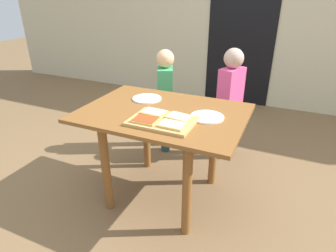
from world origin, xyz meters
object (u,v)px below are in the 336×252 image
object	(u,v)px
cutting_board	(162,121)
child_left	(165,94)
dining_table	(163,127)
pizza_slice_near_left	(145,120)
pizza_slice_far_right	(179,117)
child_right	(230,97)
pizza_slice_far_left	(154,112)
plate_white_right	(207,117)
pizza_slice_near_right	(172,125)
plate_white_left	(147,99)

from	to	relation	value
cutting_board	child_left	xyz separation A→B (m)	(-0.38, 0.88, -0.15)
dining_table	pizza_slice_near_left	bearing A→B (deg)	-93.31
pizza_slice_near_left	pizza_slice_far_right	distance (m)	0.22
child_right	pizza_slice_far_left	bearing A→B (deg)	-109.37
pizza_slice_near_left	pizza_slice_far_left	world-z (taller)	same
plate_white_right	child_right	xyz separation A→B (m)	(-0.02, 0.79, -0.12)
pizza_slice_far_right	plate_white_right	distance (m)	0.20
pizza_slice_near_right	pizza_slice_far_left	size ratio (longest dim) A/B	0.98
plate_white_left	pizza_slice_near_left	bearing A→B (deg)	-63.59
pizza_slice_near_left	plate_white_right	size ratio (longest dim) A/B	0.73
dining_table	pizza_slice_far_right	world-z (taller)	pizza_slice_far_right
child_right	plate_white_left	bearing A→B (deg)	-129.10
pizza_slice_far_left	plate_white_left	xyz separation A→B (m)	(-0.20, 0.27, -0.02)
pizza_slice_far_right	plate_white_left	world-z (taller)	pizza_slice_far_right
pizza_slice_near_right	pizza_slice_far_right	bearing A→B (deg)	92.79
pizza_slice_near_left	child_right	size ratio (longest dim) A/B	0.16
plate_white_left	child_left	xyz separation A→B (m)	(-0.09, 0.53, -0.15)
pizza_slice_near_left	child_left	distance (m)	1.00
pizza_slice_near_left	child_right	distance (m)	1.11
pizza_slice_far_right	plate_white_left	bearing A→B (deg)	144.08
dining_table	plate_white_right	xyz separation A→B (m)	(0.32, 0.02, 0.13)
child_left	pizza_slice_near_left	bearing A→B (deg)	-72.93
dining_table	child_right	world-z (taller)	child_right
plate_white_left	child_right	distance (m)	0.83
pizza_slice_near_right	child_left	distance (m)	1.07
pizza_slice_far_right	plate_white_left	xyz separation A→B (m)	(-0.38, 0.28, -0.02)
pizza_slice_far_left	pizza_slice_near_right	bearing A→B (deg)	-34.84
pizza_slice_near_left	plate_white_left	distance (m)	0.46
pizza_slice_far_right	plate_white_right	size ratio (longest dim) A/B	0.79
cutting_board	child_right	bearing A→B (deg)	77.26
cutting_board	child_right	distance (m)	1.02
pizza_slice_near_left	child_left	bearing A→B (deg)	107.07
cutting_board	pizza_slice_far_left	world-z (taller)	pizza_slice_far_left
plate_white_left	pizza_slice_far_right	bearing A→B (deg)	-35.92
dining_table	child_right	bearing A→B (deg)	69.58
plate_white_right	pizza_slice_far_left	bearing A→B (deg)	-160.17
plate_white_left	plate_white_right	bearing A→B (deg)	-15.82
cutting_board	pizza_slice_far_right	world-z (taller)	pizza_slice_far_right
pizza_slice_near_left	plate_white_right	distance (m)	0.42
pizza_slice_far_right	child_right	size ratio (longest dim) A/B	0.17
dining_table	pizza_slice_near_left	xyz separation A→B (m)	(-0.01, -0.24, 0.15)
pizza_slice_near_left	child_left	size ratio (longest dim) A/B	0.16
pizza_slice_near_right	pizza_slice_near_left	bearing A→B (deg)	-178.55
plate_white_right	pizza_slice_far_right	bearing A→B (deg)	-140.62
pizza_slice_near_right	pizza_slice_far_right	xyz separation A→B (m)	(-0.01, 0.13, 0.00)
pizza_slice_near_left	plate_white_left	size ratio (longest dim) A/B	0.73
pizza_slice_near_right	pizza_slice_far_right	distance (m)	0.13
pizza_slice_near_right	child_right	size ratio (longest dim) A/B	0.16
cutting_board	pizza_slice_near_left	distance (m)	0.11
pizza_slice_near_left	pizza_slice_far_left	distance (m)	0.14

